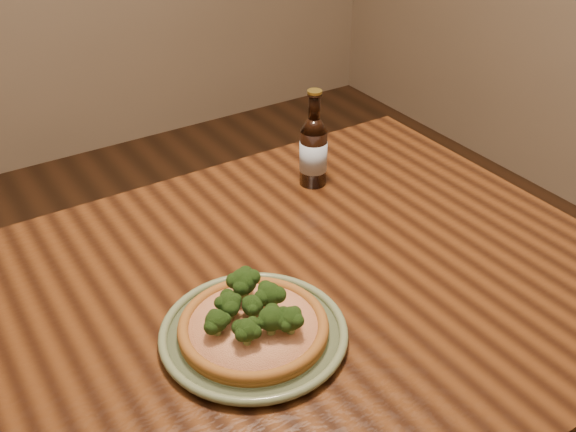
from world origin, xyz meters
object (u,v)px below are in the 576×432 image
plate (254,333)px  pizza (253,323)px  beer_bottle (313,150)px  table (179,377)px

plate → pizza: pizza is taller
pizza → beer_bottle: (0.34, 0.34, 0.05)m
table → plate: bearing=-36.6°
table → plate: size_ratio=5.53×
beer_bottle → table: bearing=-155.1°
table → plate: plate is taller
table → pizza: (0.10, -0.07, 0.12)m
plate → beer_bottle: (0.34, 0.34, 0.07)m
pizza → beer_bottle: size_ratio=1.10×
plate → beer_bottle: 0.49m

